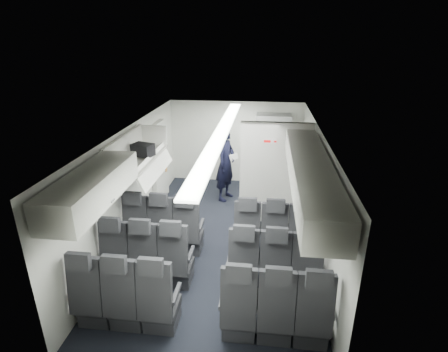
% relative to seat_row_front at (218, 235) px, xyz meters
% --- Properties ---
extents(cabin_shell, '(3.41, 6.01, 2.16)m').
position_rel_seat_row_front_xyz_m(cabin_shell, '(0.00, 0.53, 0.72)').
color(cabin_shell, black).
rests_on(cabin_shell, ground).
extents(seat_row_front, '(3.33, 0.56, 1.24)m').
position_rel_seat_row_front_xyz_m(seat_row_front, '(0.00, 0.00, 0.00)').
color(seat_row_front, '#242527').
rests_on(seat_row_front, cabin_shell).
extents(seat_row_mid, '(3.33, 0.56, 1.24)m').
position_rel_seat_row_front_xyz_m(seat_row_mid, '(0.00, -0.90, 0.00)').
color(seat_row_mid, '#242527').
rests_on(seat_row_mid, cabin_shell).
extents(seat_row_rear, '(3.33, 0.56, 1.24)m').
position_rel_seat_row_front_xyz_m(seat_row_rear, '(0.00, -1.80, 0.00)').
color(seat_row_rear, '#242527').
rests_on(seat_row_rear, cabin_shell).
extents(overhead_bin_left_rear, '(0.53, 1.80, 0.40)m').
position_rel_seat_row_front_xyz_m(overhead_bin_left_rear, '(-1.40, -1.47, 1.46)').
color(overhead_bin_left_rear, silver).
rests_on(overhead_bin_left_rear, cabin_shell).
extents(overhead_bin_left_front_open, '(0.64, 1.70, 0.72)m').
position_rel_seat_row_front_xyz_m(overhead_bin_left_front_open, '(-1.44, 0.28, 1.33)').
color(overhead_bin_left_front_open, '#9E9E93').
rests_on(overhead_bin_left_front_open, cabin_shell).
extents(overhead_bin_right_rear, '(0.53, 1.80, 0.40)m').
position_rel_seat_row_front_xyz_m(overhead_bin_right_rear, '(1.40, -1.47, 1.46)').
color(overhead_bin_right_rear, silver).
rests_on(overhead_bin_right_rear, cabin_shell).
extents(overhead_bin_right_front, '(0.53, 1.70, 0.40)m').
position_rel_seat_row_front_xyz_m(overhead_bin_right_front, '(1.40, 0.28, 1.46)').
color(overhead_bin_right_front, silver).
rests_on(overhead_bin_right_front, cabin_shell).
extents(bulkhead_partition, '(1.40, 0.15, 2.13)m').
position_rel_seat_row_front_xyz_m(bulkhead_partition, '(0.98, 1.33, 0.67)').
color(bulkhead_partition, silver).
rests_on(bulkhead_partition, cabin_shell).
extents(galley_unit, '(0.85, 0.52, 1.90)m').
position_rel_seat_row_front_xyz_m(galley_unit, '(0.95, 3.25, 0.55)').
color(galley_unit, '#939399').
rests_on(galley_unit, cabin_shell).
extents(boarding_door, '(0.12, 1.27, 1.86)m').
position_rel_seat_row_front_xyz_m(boarding_door, '(-1.64, 2.09, 0.55)').
color(boarding_door, silver).
rests_on(boarding_door, cabin_shell).
extents(flight_attendant, '(0.62, 0.76, 1.78)m').
position_rel_seat_row_front_xyz_m(flight_attendant, '(-0.13, 2.38, 0.49)').
color(flight_attendant, black).
rests_on(flight_attendant, ground).
extents(carry_on_bag, '(0.42, 0.35, 0.21)m').
position_rel_seat_row_front_xyz_m(carry_on_bag, '(-1.35, 0.34, 1.41)').
color(carry_on_bag, black).
rests_on(carry_on_bag, overhead_bin_left_front_open).
extents(papers, '(0.19, 0.06, 0.13)m').
position_rel_seat_row_front_xyz_m(papers, '(0.06, 2.33, 0.68)').
color(papers, white).
rests_on(papers, flight_attendant).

